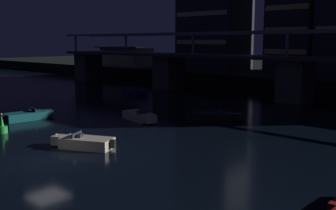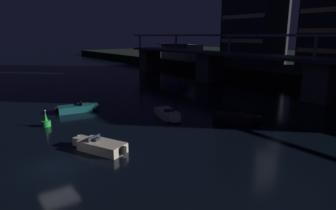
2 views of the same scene
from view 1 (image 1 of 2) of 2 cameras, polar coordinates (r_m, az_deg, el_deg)
The scene contains 11 objects.
ground_plane at distance 28.59m, azimuth -16.72°, elevation -7.57°, with size 400.00×400.00×0.00m, color black.
river_bridge at distance 56.11m, azimuth 17.59°, elevation 4.60°, with size 97.24×6.40×9.38m.
tower_west_low at distance 87.72m, azimuth 6.57°, elevation 14.48°, with size 13.77×9.31×29.01m.
tower_west_tall at distance 82.29m, azimuth 18.06°, elevation 11.47°, with size 8.98×11.22×20.38m.
waterfront_pavilion at distance 94.67m, azimuth -5.90°, elevation 6.73°, with size 12.40×7.40×4.70m.
speedboat_near_center at distance 43.91m, azimuth -19.19°, elevation -1.45°, with size 2.33×5.23×1.16m.
speedboat_near_right at distance 41.33m, azimuth -4.02°, elevation -1.59°, with size 5.20×2.71×1.16m.
speedboat_mid_left at distance 41.33m, azimuth 6.62°, elevation -1.63°, with size 4.75×3.88×1.16m.
speedboat_mid_right at distance 62.30m, azimuth -4.78°, elevation 1.94°, with size 5.23×2.13×1.16m.
speedboat_far_left at distance 31.25m, azimuth -11.71°, elevation -5.19°, with size 5.00×3.27×1.16m.
channel_buoy at distance 38.34m, azimuth -22.34°, elevation -2.98°, with size 0.90×0.90×1.76m.
Camera 1 is at (23.78, -13.74, 7.91)m, focal length 43.26 mm.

